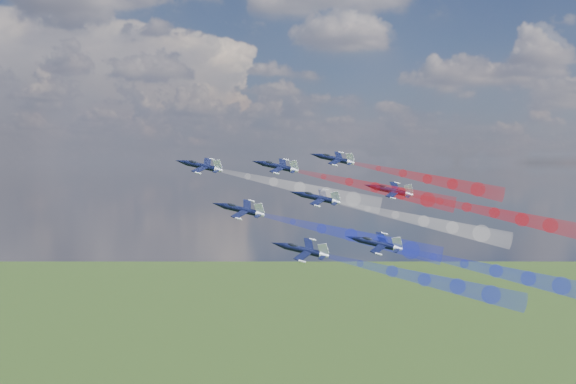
{
  "coord_description": "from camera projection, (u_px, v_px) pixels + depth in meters",
  "views": [
    {
      "loc": [
        -9.2,
        -150.73,
        143.34
      ],
      "look_at": [
        3.42,
        -10.76,
        137.39
      ],
      "focal_mm": 42.96,
      "sensor_mm": 36.0,
      "label": 1
    }
  ],
  "objects": [
    {
      "name": "jet_lead",
      "position": [
        201.0,
        166.0,
        145.21
      ],
      "size": [
        13.22,
        11.6,
        7.88
      ],
      "primitive_type": null,
      "rotation": [
        0.22,
        -0.36,
        1.21
      ],
      "color": "black"
    },
    {
      "name": "trail_lead",
      "position": [
        300.0,
        188.0,
        141.46
      ],
      "size": [
        33.26,
        13.63,
        11.53
      ],
      "primitive_type": null,
      "rotation": [
        0.22,
        -0.36,
        1.21
      ],
      "color": "white"
    },
    {
      "name": "jet_inner_left",
      "position": [
        241.0,
        210.0,
        131.64
      ],
      "size": [
        13.22,
        11.6,
        7.88
      ],
      "primitive_type": null,
      "rotation": [
        0.22,
        -0.36,
        1.21
      ],
      "color": "black"
    },
    {
      "name": "trail_inner_left",
      "position": [
        351.0,
        235.0,
        127.88
      ],
      "size": [
        33.26,
        13.63,
        11.53
      ],
      "primitive_type": null,
      "rotation": [
        0.22,
        -0.36,
        1.21
      ],
      "color": "#1B29EA"
    },
    {
      "name": "jet_inner_right",
      "position": [
        277.0,
        166.0,
        149.62
      ],
      "size": [
        13.22,
        11.6,
        7.88
      ],
      "primitive_type": null,
      "rotation": [
        0.22,
        -0.36,
        1.21
      ],
      "color": "black"
    },
    {
      "name": "trail_inner_right",
      "position": [
        375.0,
        188.0,
        145.86
      ],
      "size": [
        33.26,
        13.63,
        11.53
      ],
      "primitive_type": null,
      "rotation": [
        0.22,
        -0.36,
        1.21
      ],
      "color": "red"
    },
    {
      "name": "jet_outer_left",
      "position": [
        303.0,
        250.0,
        121.42
      ],
      "size": [
        13.22,
        11.6,
        7.88
      ],
      "primitive_type": null,
      "rotation": [
        0.22,
        -0.36,
        1.21
      ],
      "color": "black"
    },
    {
      "name": "trail_outer_left",
      "position": [
        425.0,
        279.0,
        117.66
      ],
      "size": [
        33.26,
        13.63,
        11.53
      ],
      "primitive_type": null,
      "rotation": [
        0.22,
        -0.36,
        1.21
      ],
      "color": "#1B29EA"
    },
    {
      "name": "jet_center_third",
      "position": [
        317.0,
        198.0,
        139.09
      ],
      "size": [
        13.22,
        11.6,
        7.88
      ],
      "primitive_type": null,
      "rotation": [
        0.22,
        -0.36,
        1.21
      ],
      "color": "black"
    },
    {
      "name": "trail_center_third",
      "position": [
        424.0,
        221.0,
        135.34
      ],
      "size": [
        33.26,
        13.63,
        11.53
      ],
      "primitive_type": null,
      "rotation": [
        0.22,
        -0.36,
        1.21
      ],
      "color": "white"
    },
    {
      "name": "jet_outer_right",
      "position": [
        334.0,
        159.0,
        158.78
      ],
      "size": [
        13.22,
        11.6,
        7.88
      ],
      "primitive_type": null,
      "rotation": [
        0.22,
        -0.36,
        1.21
      ],
      "color": "black"
    },
    {
      "name": "trail_outer_right",
      "position": [
        427.0,
        179.0,
        155.03
      ],
      "size": [
        33.26,
        13.63,
        11.53
      ],
      "primitive_type": null,
      "rotation": [
        0.22,
        -0.36,
        1.21
      ],
      "color": "red"
    },
    {
      "name": "jet_rear_left",
      "position": [
        377.0,
        243.0,
        126.17
      ],
      "size": [
        13.22,
        11.6,
        7.88
      ],
      "primitive_type": null,
      "rotation": [
        0.22,
        -0.36,
        1.21
      ],
      "color": "black"
    },
    {
      "name": "trail_rear_left",
      "position": [
        496.0,
        271.0,
        122.41
      ],
      "size": [
        33.26,
        13.63,
        11.53
      ],
      "primitive_type": null,
      "rotation": [
        0.22,
        -0.36,
        1.21
      ],
      "color": "#1B29EA"
    },
    {
      "name": "jet_rear_right",
      "position": [
        391.0,
        190.0,
        145.55
      ],
      "size": [
        13.22,
        11.6,
        7.88
      ],
      "primitive_type": null,
      "rotation": [
        0.22,
        -0.36,
        1.21
      ],
      "color": "black"
    },
    {
      "name": "trail_rear_right",
      "position": [
        494.0,
        213.0,
        141.8
      ],
      "size": [
        33.26,
        13.63,
        11.53
      ],
      "primitive_type": null,
      "rotation": [
        0.22,
        -0.36,
        1.21
      ],
      "color": "red"
    }
  ]
}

